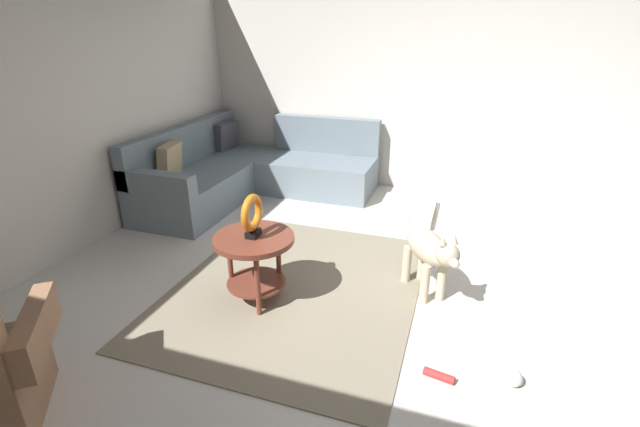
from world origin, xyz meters
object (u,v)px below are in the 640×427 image
Objects in this scene: dog_toy_ball at (514,378)px; dog_toy_rope at (439,376)px; side_table at (254,251)px; sectional_couch at (251,173)px; torus_sculpture at (252,215)px; dog_bed_mat at (407,210)px; dog at (429,251)px.

dog_toy_rope is at bearing 102.04° from dog_toy_ball.
side_table is 1.53m from dog_toy_rope.
dog_toy_ball is at bearing -100.34° from side_table.
sectional_couch reaches higher than dog_toy_ball.
dog_bed_mat is at bearing -22.37° from torus_sculpture.
dog_bed_mat is 1.65m from dog.
torus_sculpture is at bearing -11.99° from dog.
torus_sculpture reaches higher than dog_toy_ball.
dog is 7.19× the size of dog_toy_ball.
sectional_couch is at bearing 27.67° from torus_sculpture.
sectional_couch is 2.80m from dog.
dog is 3.94× the size of dog_toy_rope.
torus_sculpture reaches higher than dog.
side_table reaches higher than dog_bed_mat.
dog_bed_mat reaches higher than dog_toy_rope.
torus_sculpture is at bearing 73.28° from dog_toy_rope.
torus_sculpture is at bearing 79.66° from dog_toy_ball.
dog reaches higher than dog_toy_ball.
dog is at bearing -166.70° from dog_bed_mat.
dog is (-1.58, -2.31, 0.09)m from sectional_couch.
side_table is 1.84× the size of torus_sculpture.
sectional_couch is 12.13× the size of dog_toy_rope.
dog_toy_ball is at bearing -77.96° from dog_toy_rope.
dog_bed_mat is 2.56m from dog_toy_rope.
sectional_couch is 2.81× the size of dog_bed_mat.
side_table is at bearing 79.66° from dog_toy_ball.
side_table is 0.82× the size of dog.
torus_sculpture is (0.00, -0.00, 0.29)m from side_table.
dog reaches higher than dog_bed_mat.
torus_sculpture reaches higher than dog_bed_mat.
dog_toy_ball is (-0.83, -0.61, -0.33)m from dog.
side_table is at bearing -11.99° from dog.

